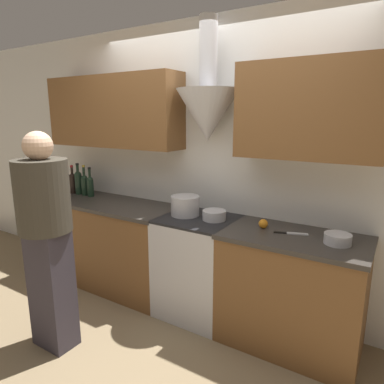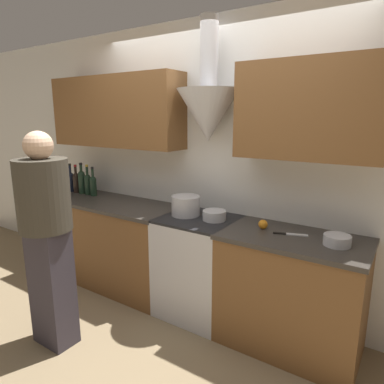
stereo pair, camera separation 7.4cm
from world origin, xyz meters
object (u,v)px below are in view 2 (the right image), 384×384
(mixing_bowl, at_px, (214,215))
(orange_fruit, at_px, (263,224))
(wine_bottle_1, at_px, (76,181))
(stock_pot, at_px, (186,206))
(saucepan, at_px, (337,240))
(wine_bottle_0, at_px, (71,181))
(wine_bottle_4, at_px, (93,185))
(wine_bottle_2, at_px, (82,181))
(person_foreground_left, at_px, (47,233))
(stove_range, at_px, (198,265))
(wine_bottle_3, at_px, (88,183))

(mixing_bowl, relative_size, orange_fruit, 2.75)
(wine_bottle_1, bearing_deg, stock_pot, -2.34)
(orange_fruit, height_order, saucepan, same)
(wine_bottle_0, height_order, wine_bottle_4, wine_bottle_0)
(wine_bottle_2, xyz_separation_m, saucepan, (2.75, -0.10, -0.11))
(wine_bottle_1, height_order, stock_pot, wine_bottle_1)
(wine_bottle_4, distance_m, stock_pot, 1.28)
(orange_fruit, bearing_deg, wine_bottle_0, 178.94)
(person_foreground_left, bearing_deg, wine_bottle_0, 135.97)
(wine_bottle_2, height_order, orange_fruit, wine_bottle_2)
(stove_range, xyz_separation_m, person_foreground_left, (-0.71, -0.98, 0.46))
(stock_pot, height_order, person_foreground_left, person_foreground_left)
(mixing_bowl, distance_m, saucepan, 0.99)
(wine_bottle_1, height_order, mixing_bowl, wine_bottle_1)
(wine_bottle_4, xyz_separation_m, stock_pot, (1.28, -0.06, -0.04))
(stove_range, xyz_separation_m, mixing_bowl, (0.14, 0.03, 0.49))
(saucepan, bearing_deg, wine_bottle_1, 178.15)
(wine_bottle_4, relative_size, orange_fruit, 4.42)
(wine_bottle_2, distance_m, stock_pot, 1.48)
(wine_bottle_2, relative_size, mixing_bowl, 1.75)
(wine_bottle_1, height_order, wine_bottle_3, wine_bottle_3)
(wine_bottle_1, xyz_separation_m, wine_bottle_3, (0.19, 0.00, 0.00))
(wine_bottle_0, relative_size, wine_bottle_2, 0.93)
(wine_bottle_3, distance_m, mixing_bowl, 1.67)
(wine_bottle_4, height_order, stock_pot, wine_bottle_4)
(wine_bottle_4, relative_size, stock_pot, 1.27)
(stove_range, relative_size, wine_bottle_1, 2.79)
(wine_bottle_1, height_order, wine_bottle_2, wine_bottle_2)
(wine_bottle_0, height_order, wine_bottle_1, wine_bottle_0)
(stock_pot, distance_m, orange_fruit, 0.72)
(mixing_bowl, bearing_deg, saucepan, -2.41)
(wine_bottle_1, bearing_deg, orange_fruit, -1.01)
(wine_bottle_4, bearing_deg, wine_bottle_3, 174.15)
(wine_bottle_2, bearing_deg, mixing_bowl, -1.80)
(wine_bottle_3, xyz_separation_m, stock_pot, (1.38, -0.07, -0.04))
(stock_pot, distance_m, person_foreground_left, 1.15)
(wine_bottle_2, distance_m, wine_bottle_3, 0.10)
(wine_bottle_4, height_order, person_foreground_left, person_foreground_left)
(wine_bottle_3, xyz_separation_m, orange_fruit, (2.10, -0.05, -0.09))
(stove_range, distance_m, orange_fruit, 0.75)
(wine_bottle_0, relative_size, mixing_bowl, 1.63)
(wine_bottle_2, distance_m, saucepan, 2.76)
(wine_bottle_0, relative_size, saucepan, 1.79)
(orange_fruit, height_order, person_foreground_left, person_foreground_left)
(stove_range, relative_size, orange_fruit, 12.32)
(wine_bottle_3, relative_size, stock_pot, 1.34)
(stove_range, height_order, wine_bottle_2, wine_bottle_2)
(orange_fruit, relative_size, person_foreground_left, 0.04)
(wine_bottle_1, xyz_separation_m, wine_bottle_4, (0.29, -0.01, -0.00))
(stock_pot, distance_m, saucepan, 1.28)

